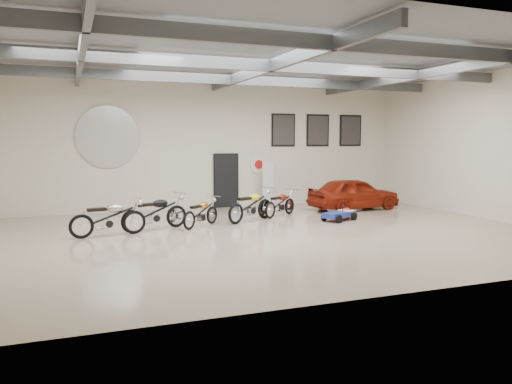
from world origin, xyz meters
name	(u,v)px	position (x,y,z in m)	size (l,w,h in m)	color
floor	(271,234)	(0.00, 0.00, 0.00)	(16.00, 12.00, 0.01)	tan
ceiling	(271,57)	(0.00, 0.00, 5.00)	(16.00, 12.00, 0.01)	gray
back_wall	(213,145)	(0.00, 6.00, 2.50)	(16.00, 0.02, 5.00)	silver
right_wall	(489,146)	(8.00, 0.00, 2.50)	(0.02, 12.00, 5.00)	silver
ceiling_beams	(271,66)	(0.00, 0.00, 4.75)	(15.80, 11.80, 0.32)	#55575C
door	(226,181)	(0.50, 5.95, 1.05)	(0.92, 0.08, 2.10)	black
logo_plaque	(108,137)	(-4.00, 5.95, 2.80)	(2.30, 0.06, 1.16)	silver
poster_left	(283,130)	(3.00, 5.96, 3.10)	(1.05, 0.08, 1.35)	black
poster_mid	(318,130)	(4.60, 5.96, 3.10)	(1.05, 0.08, 1.35)	black
poster_right	(350,131)	(6.20, 5.96, 3.10)	(1.05, 0.08, 1.35)	black
oil_sign	(259,164)	(1.90, 5.95, 1.70)	(0.72, 0.10, 0.72)	white
banner_stand	(268,184)	(2.13, 5.50, 0.91)	(0.50, 0.20, 1.82)	white
motorcycle_silver	(108,217)	(-4.39, 1.31, 0.54)	(2.09, 0.65, 1.09)	silver
motorcycle_black	(155,212)	(-3.01, 1.81, 0.55)	(2.13, 0.66, 1.11)	silver
motorcycle_gold	(201,212)	(-1.58, 1.88, 0.46)	(1.77, 0.55, 0.92)	silver
motorcycle_yellow	(251,205)	(0.23, 2.31, 0.55)	(2.11, 0.65, 1.10)	silver
motorcycle_red	(280,203)	(1.58, 2.97, 0.47)	(1.80, 0.56, 0.94)	silver
go_kart	(342,212)	(3.18, 1.45, 0.28)	(1.53, 0.69, 0.55)	navy
vintage_car	(354,194)	(4.93, 3.53, 0.62)	(3.66, 1.48, 1.25)	maroon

